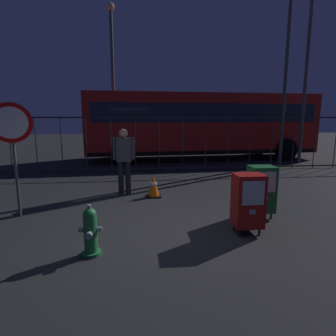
% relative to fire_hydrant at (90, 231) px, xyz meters
% --- Properties ---
extents(ground_plane, '(60.00, 60.00, 0.00)m').
position_rel_fire_hydrant_xyz_m(ground_plane, '(1.01, 0.72, -0.35)').
color(ground_plane, '#262628').
extents(fire_hydrant, '(0.33, 0.32, 0.75)m').
position_rel_fire_hydrant_xyz_m(fire_hydrant, '(0.00, 0.00, 0.00)').
color(fire_hydrant, '#1E7238').
rests_on(fire_hydrant, ground_plane).
extents(newspaper_box_primary, '(0.48, 0.42, 1.02)m').
position_rel_fire_hydrant_xyz_m(newspaper_box_primary, '(2.52, 0.54, 0.22)').
color(newspaper_box_primary, black).
rests_on(newspaper_box_primary, ground_plane).
extents(newspaper_box_secondary, '(0.48, 0.42, 1.02)m').
position_rel_fire_hydrant_xyz_m(newspaper_box_secondary, '(3.08, 1.26, 0.22)').
color(newspaper_box_secondary, black).
rests_on(newspaper_box_secondary, ground_plane).
extents(stop_sign, '(0.71, 0.31, 2.23)m').
position_rel_fire_hydrant_xyz_m(stop_sign, '(-1.68, 1.77, 1.25)').
color(stop_sign, '#4C4F54').
rests_on(stop_sign, ground_plane).
extents(pedestrian, '(0.55, 0.22, 1.67)m').
position_rel_fire_hydrant_xyz_m(pedestrian, '(0.33, 3.23, 0.60)').
color(pedestrian, black).
rests_on(pedestrian, ground_plane).
extents(traffic_cone, '(0.36, 0.36, 0.53)m').
position_rel_fire_hydrant_xyz_m(traffic_cone, '(1.05, 2.92, -0.09)').
color(traffic_cone, black).
rests_on(traffic_cone, ground_plane).
extents(fence_barrier, '(18.03, 0.04, 2.00)m').
position_rel_fire_hydrant_xyz_m(fence_barrier, '(1.01, 6.27, 0.67)').
color(fence_barrier, '#2D2D33').
rests_on(fence_barrier, ground_plane).
extents(bus_near, '(10.63, 3.28, 3.00)m').
position_rel_fire_hydrant_xyz_m(bus_near, '(3.65, 9.27, 1.36)').
color(bus_near, red).
rests_on(bus_near, ground_plane).
extents(street_light_near_left, '(0.32, 0.32, 6.49)m').
position_rel_fire_hydrant_xyz_m(street_light_near_left, '(-0.33, 8.53, 3.45)').
color(street_light_near_left, '#4C4F54').
rests_on(street_light_near_left, ground_plane).
extents(street_light_near_right, '(0.32, 0.32, 8.16)m').
position_rel_fire_hydrant_xyz_m(street_light_near_right, '(7.63, 7.56, 4.31)').
color(street_light_near_right, '#4C4F54').
rests_on(street_light_near_right, ground_plane).
extents(street_light_far_right, '(0.32, 0.32, 8.35)m').
position_rel_fire_hydrant_xyz_m(street_light_far_right, '(6.65, 7.36, 4.40)').
color(street_light_far_right, '#4C4F54').
rests_on(street_light_far_right, ground_plane).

